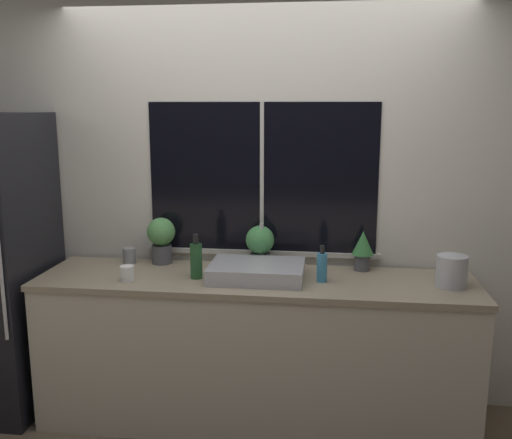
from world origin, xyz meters
TOP-DOWN VIEW (x-y plane):
  - wall_back at (0.00, 0.69)m, footprint 8.00×0.09m
  - counter at (0.00, 0.31)m, footprint 2.57×0.65m
  - sink at (0.01, 0.30)m, footprint 0.55×0.44m
  - potted_plant_left at (-0.63, 0.55)m, footprint 0.18×0.18m
  - potted_plant_center at (0.00, 0.55)m, footprint 0.18×0.18m
  - potted_plant_right at (0.63, 0.55)m, footprint 0.13×0.13m
  - soap_bottle at (0.39, 0.29)m, footprint 0.06×0.06m
  - bottle_tall at (-0.34, 0.26)m, footprint 0.07×0.07m
  - mug_white at (-0.72, 0.16)m, footprint 0.08×0.08m
  - mug_grey at (-0.84, 0.52)m, footprint 0.08×0.08m
  - kettle at (1.11, 0.29)m, footprint 0.17×0.17m

SIDE VIEW (x-z plane):
  - counter at x=0.00m, z-range 0.00..0.91m
  - mug_white at x=-0.72m, z-range 0.91..1.00m
  - sink at x=0.01m, z-range 0.81..1.09m
  - mug_grey at x=-0.84m, z-range 0.91..1.01m
  - soap_bottle at x=0.39m, z-range 0.89..1.10m
  - kettle at x=1.11m, z-range 0.90..1.10m
  - bottle_tall at x=-0.34m, z-range 0.88..1.15m
  - potted_plant_right at x=0.63m, z-range 0.92..1.17m
  - potted_plant_center at x=0.00m, z-range 0.92..1.18m
  - potted_plant_left at x=-0.63m, z-range 0.93..1.22m
  - wall_back at x=0.00m, z-range 0.00..2.70m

